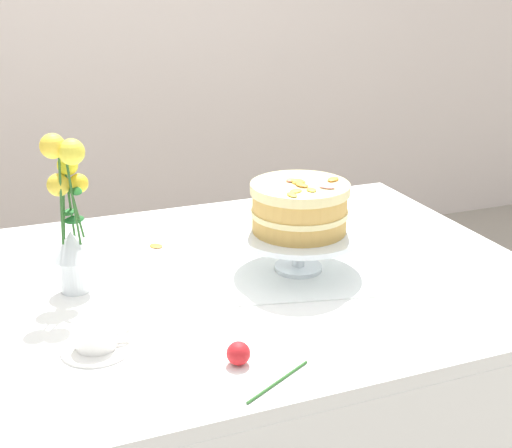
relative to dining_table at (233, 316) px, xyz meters
name	(u,v)px	position (x,y,z in m)	size (l,w,h in m)	color
dining_table	(233,316)	(0.00, 0.00, 0.00)	(1.40, 1.00, 0.74)	white
linen_napkin	(298,270)	(0.16, -0.01, 0.09)	(0.32, 0.32, 0.00)	white
cake_stand	(299,237)	(0.16, -0.01, 0.17)	(0.29, 0.29, 0.10)	silver
layer_cake	(300,207)	(0.16, -0.01, 0.25)	(0.22, 0.22, 0.12)	tan
flower_vase	(70,220)	(-0.33, 0.07, 0.26)	(0.09, 0.10, 0.35)	silver
teacup	(97,339)	(-0.33, -0.19, 0.11)	(0.13, 0.13, 0.05)	white
fallen_rose	(240,355)	(-0.10, -0.34, 0.11)	(0.14, 0.14, 0.04)	#2D6028
loose_petal_0	(156,246)	(-0.11, 0.25, 0.09)	(0.04, 0.03, 0.00)	orange
loose_petal_1	(246,233)	(0.13, 0.25, 0.09)	(0.03, 0.02, 0.01)	orange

